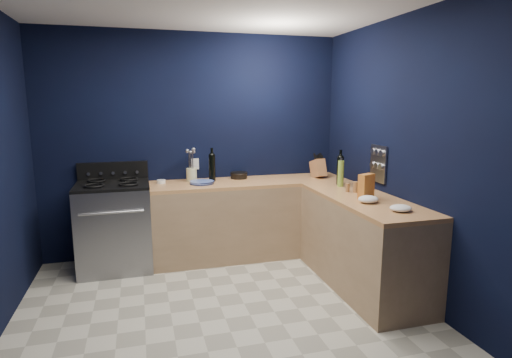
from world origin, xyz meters
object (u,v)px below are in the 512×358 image
object	(u,v)px
crouton_bag	(366,187)
gas_range	(115,228)
plate_stack	(202,182)
knife_block	(318,169)
utensil_crock	(192,175)

from	to	relation	value
crouton_bag	gas_range	bearing A→B (deg)	128.73
plate_stack	knife_block	xyz separation A→B (m)	(1.43, 0.04, 0.09)
utensil_crock	crouton_bag	xyz separation A→B (m)	(1.48, -1.37, 0.04)
plate_stack	knife_block	size ratio (longest dim) A/B	1.26
utensil_crock	knife_block	world-z (taller)	knife_block
crouton_bag	utensil_crock	bearing A→B (deg)	112.81
plate_stack	crouton_bag	bearing A→B (deg)	-39.97
utensil_crock	crouton_bag	bearing A→B (deg)	-42.78
utensil_crock	crouton_bag	size ratio (longest dim) A/B	0.63
gas_range	knife_block	size ratio (longest dim) A/B	4.33
plate_stack	utensil_crock	world-z (taller)	utensil_crock
crouton_bag	plate_stack	bearing A→B (deg)	115.62
gas_range	utensil_crock	size ratio (longest dim) A/B	6.08
utensil_crock	knife_block	xyz separation A→B (m)	(1.52, -0.16, 0.03)
plate_stack	crouton_bag	xyz separation A→B (m)	(1.39, -1.17, 0.10)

